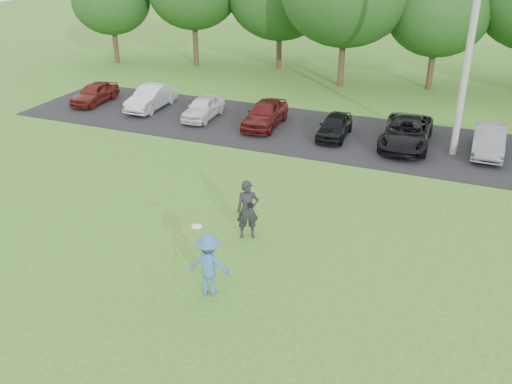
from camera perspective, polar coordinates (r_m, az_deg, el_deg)
ground at (r=15.97m, az=-4.87°, el=-9.27°), size 100.00×100.00×0.00m
parking_lot at (r=26.90m, az=7.81°, el=5.65°), size 32.00×6.50×0.03m
utility_pole at (r=24.62m, az=20.57°, el=13.34°), size 0.28×0.28×9.04m
frisbee_player at (r=15.18m, az=-4.71°, el=-7.27°), size 1.24×0.84×2.11m
camera_bystander at (r=17.70m, az=-0.84°, el=-1.79°), size 0.84×0.76×1.92m
parked_cars at (r=26.51m, az=9.75°, el=6.59°), size 28.36×4.50×1.25m
tree_row at (r=34.87m, az=15.32°, el=17.90°), size 42.39×9.85×8.64m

